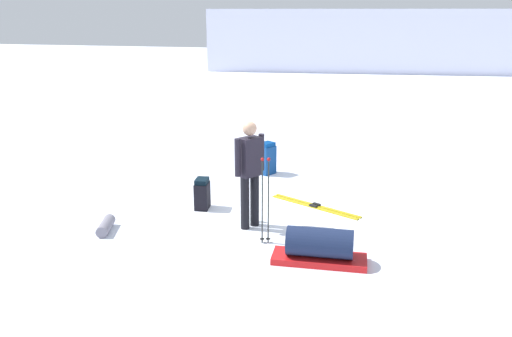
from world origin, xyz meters
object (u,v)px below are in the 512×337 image
object	(u,v)px
backpack_large_dark	(267,159)
sleeping_mat_rolled	(106,226)
ski_poles_planted_near	(265,196)
backpack_bright	(202,194)
skier_standing	(250,169)
ski_pair_near	(315,206)
thermos_bottle	(253,214)
gear_sled	(320,247)

from	to	relation	value
backpack_large_dark	sleeping_mat_rolled	bearing A→B (deg)	-116.14
ski_poles_planted_near	sleeping_mat_rolled	size ratio (longest dim) A/B	2.37
backpack_bright	skier_standing	bearing A→B (deg)	-30.63
ski_pair_near	thermos_bottle	xyz separation A→B (m)	(-0.89, -0.90, 0.12)
sleeping_mat_rolled	thermos_bottle	size ratio (longest dim) A/B	2.12
backpack_large_dark	thermos_bottle	xyz separation A→B (m)	(0.37, -2.62, -0.20)
skier_standing	thermos_bottle	world-z (taller)	skier_standing
ski_pair_near	ski_poles_planted_near	bearing A→B (deg)	-107.11
sleeping_mat_rolled	thermos_bottle	world-z (taller)	thermos_bottle
ski_pair_near	skier_standing	bearing A→B (deg)	-127.99
gear_sled	backpack_large_dark	bearing A→B (deg)	112.78
sleeping_mat_rolled	backpack_bright	bearing A→B (deg)	49.68
skier_standing	gear_sled	distance (m)	1.72
ski_poles_planted_near	backpack_bright	bearing A→B (deg)	140.71
backpack_bright	thermos_bottle	world-z (taller)	backpack_bright
ski_poles_planted_near	thermos_bottle	world-z (taller)	ski_poles_planted_near
skier_standing	ski_pair_near	xyz separation A→B (m)	(0.88, 1.13, -0.94)
sleeping_mat_rolled	thermos_bottle	distance (m)	2.32
ski_pair_near	backpack_bright	distance (m)	1.97
ski_pair_near	gear_sled	xyz separation A→B (m)	(0.35, -2.09, 0.21)
ski_poles_planted_near	sleeping_mat_rolled	bearing A→B (deg)	-175.64
backpack_bright	sleeping_mat_rolled	bearing A→B (deg)	-130.32
skier_standing	ski_pair_near	world-z (taller)	skier_standing
backpack_large_dark	thermos_bottle	world-z (taller)	backpack_large_dark
backpack_large_dark	thermos_bottle	distance (m)	2.65
backpack_large_dark	gear_sled	distance (m)	4.13
sleeping_mat_rolled	skier_standing	bearing A→B (deg)	18.76
ski_poles_planted_near	gear_sled	bearing A→B (deg)	-26.91
ski_pair_near	thermos_bottle	size ratio (longest dim) A/B	6.38
ski_pair_near	sleeping_mat_rolled	size ratio (longest dim) A/B	3.02
skier_standing	ski_pair_near	size ratio (longest dim) A/B	1.03
backpack_large_dark	ski_poles_planted_near	distance (m)	3.47
backpack_bright	thermos_bottle	xyz separation A→B (m)	(1.00, -0.37, -0.13)
gear_sled	sleeping_mat_rolled	world-z (taller)	gear_sled
thermos_bottle	sleeping_mat_rolled	bearing A→B (deg)	-155.90
skier_standing	ski_pair_near	distance (m)	1.71
ski_pair_near	backpack_bright	size ratio (longest dim) A/B	3.09
ski_pair_near	backpack_large_dark	distance (m)	2.15
ski_pair_near	thermos_bottle	distance (m)	1.27
backpack_large_dark	ski_poles_planted_near	xyz separation A→B (m)	(0.74, -3.37, 0.39)
gear_sled	thermos_bottle	bearing A→B (deg)	136.01
gear_sled	sleeping_mat_rolled	xyz separation A→B (m)	(-3.34, 0.24, -0.13)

